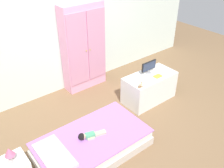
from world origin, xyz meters
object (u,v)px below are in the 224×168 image
table_lamp (9,153)px  tv_monitor (149,66)px  doll (87,136)px  rocking_horse_toy (141,85)px  wardrobe (83,47)px  bed (93,144)px  tv_stand (149,88)px  book_yellow (158,76)px

table_lamp → tv_monitor: 2.59m
doll → table_lamp: table_lamp is taller
doll → rocking_horse_toy: size_ratio=3.80×
table_lamp → wardrobe: 2.39m
bed → wardrobe: wardrobe is taller
table_lamp → wardrobe: wardrobe is taller
doll → wardrobe: wardrobe is taller
tv_stand → bed: bearing=-165.2°
book_yellow → bed: bearing=-169.6°
doll → table_lamp: size_ratio=1.89×
bed → rocking_horse_toy: size_ratio=15.01×
tv_stand → rocking_horse_toy: bearing=-157.3°
rocking_horse_toy → table_lamp: bearing=-176.8°
bed → doll: 0.18m
table_lamp → rocking_horse_toy: table_lamp is taller
table_lamp → rocking_horse_toy: (2.14, 0.12, -0.00)m
table_lamp → wardrobe: size_ratio=0.13×
doll → book_yellow: size_ratio=2.69×
bed → book_yellow: (1.58, 0.29, 0.38)m
table_lamp → rocking_horse_toy: size_ratio=2.01×
wardrobe → doll: bearing=-122.2°
doll → tv_stand: size_ratio=0.41×
wardrobe → book_yellow: wardrobe is taller
wardrobe → tv_monitor: size_ratio=5.11×
bed → wardrobe: 1.89m
wardrobe → tv_monitor: wardrobe is taller
rocking_horse_toy → book_yellow: (0.47, 0.06, -0.04)m
table_lamp → rocking_horse_toy: 2.14m
tv_monitor → tv_stand: bearing=-111.2°
bed → tv_stand: tv_stand is taller
table_lamp → tv_stand: (2.53, 0.28, -0.30)m
wardrobe → tv_monitor: bearing=-57.9°
bed → book_yellow: book_yellow is taller
book_yellow → doll: bearing=-170.8°
table_lamp → tv_stand: bearing=6.4°
bed → tv_monitor: tv_monitor is taller
book_yellow → tv_stand: bearing=123.7°
bed → doll: (-0.06, 0.03, 0.17)m
table_lamp → bed: bearing=-6.3°
rocking_horse_toy → bed: bearing=-168.3°
bed → wardrobe: size_ratio=0.94×
doll → rocking_horse_toy: 1.22m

